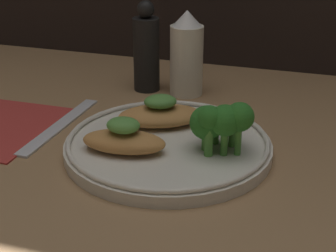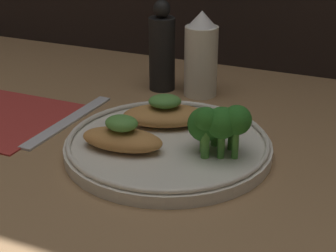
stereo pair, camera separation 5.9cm
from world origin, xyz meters
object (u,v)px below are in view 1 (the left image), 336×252
(broccoli_bunch, at_px, (221,121))
(sauce_bottle, at_px, (187,55))
(pepper_grinder, at_px, (146,51))
(plate, at_px, (168,145))

(broccoli_bunch, bearing_deg, sauce_bottle, 115.24)
(broccoli_bunch, distance_m, pepper_grinder, 0.25)
(plate, distance_m, sauce_bottle, 0.20)
(plate, bearing_deg, sauce_bottle, 99.30)
(broccoli_bunch, xyz_separation_m, pepper_grinder, (-0.16, 0.20, 0.01))
(sauce_bottle, relative_size, pepper_grinder, 0.93)
(broccoli_bunch, relative_size, pepper_grinder, 0.52)
(plate, height_order, pepper_grinder, pepper_grinder)
(sauce_bottle, xyz_separation_m, pepper_grinder, (-0.06, 0.00, 0.00))
(plate, relative_size, sauce_bottle, 1.91)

